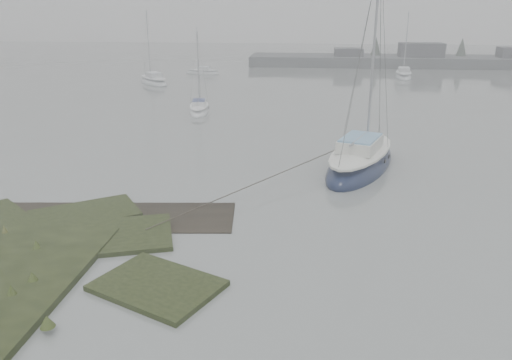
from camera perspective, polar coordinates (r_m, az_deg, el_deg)
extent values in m
plane|color=gray|center=(43.97, -0.13, 8.75)|extent=(160.00, 160.00, 0.00)
cube|color=#4C4F51|center=(78.28, 22.46, 12.32)|extent=(60.00, 8.00, 1.60)
cube|color=#424247|center=(74.46, 10.52, 13.75)|extent=(4.00, 3.00, 2.20)
cube|color=#424247|center=(75.79, 18.31, 13.52)|extent=(6.00, 3.00, 3.00)
cube|color=#424247|center=(79.09, 27.01, 12.46)|extent=(3.00, 3.00, 2.50)
cone|color=#384238|center=(76.76, 13.53, 14.30)|extent=(2.00, 2.00, 3.50)
cone|color=#384238|center=(79.11, 22.42, 13.55)|extent=(2.00, 2.00, 3.50)
ellipsoid|color=#111933|center=(26.30, 11.83, 1.59)|extent=(5.28, 8.44, 1.95)
ellipsoid|color=silver|center=(26.08, 11.95, 3.22)|extent=(4.43, 7.29, 0.55)
cube|color=silver|center=(25.63, 11.82, 4.07)|extent=(2.57, 3.18, 0.57)
cube|color=#6F9BBF|center=(25.55, 11.86, 4.77)|extent=(2.39, 2.92, 0.09)
cylinder|color=#939399|center=(26.22, 13.32, 14.31)|extent=(0.13, 0.13, 9.17)
cylinder|color=#939399|center=(25.34, 11.72, 4.66)|extent=(1.22, 3.04, 0.10)
ellipsoid|color=silver|center=(40.29, -6.49, 7.80)|extent=(2.27, 4.92, 1.15)
ellipsoid|color=silver|center=(40.20, -6.52, 8.44)|extent=(1.86, 4.27, 0.33)
cube|color=silver|center=(39.95, -6.55, 8.79)|extent=(1.25, 1.76, 0.34)
cube|color=navy|center=(39.92, -6.56, 9.06)|extent=(1.17, 1.62, 0.05)
cylinder|color=#939399|center=(40.38, -6.62, 12.71)|extent=(0.07, 0.07, 5.42)
cylinder|color=#939399|center=(39.79, -6.57, 9.03)|extent=(0.35, 1.88, 0.06)
ellipsoid|color=#B1B8BB|center=(56.81, -11.63, 10.81)|extent=(5.17, 5.77, 1.42)
ellipsoid|color=silver|center=(56.74, -11.66, 11.38)|extent=(4.39, 4.94, 0.40)
cube|color=silver|center=(56.46, -11.59, 11.71)|extent=(2.23, 2.35, 0.42)
cube|color=silver|center=(56.43, -11.61, 11.94)|extent=(2.06, 2.17, 0.07)
cylinder|color=#939399|center=(57.09, -12.20, 15.06)|extent=(0.09, 0.09, 6.69)
cylinder|color=#939399|center=(56.28, -11.55, 11.93)|extent=(1.53, 1.87, 0.08)
ellipsoid|color=silver|center=(63.21, 16.48, 11.23)|extent=(2.49, 5.94, 1.40)
ellipsoid|color=silver|center=(63.14, 16.53, 11.73)|extent=(2.04, 5.16, 0.40)
cube|color=silver|center=(62.86, 16.57, 12.01)|extent=(1.44, 2.10, 0.41)
cube|color=silver|center=(62.83, 16.59, 12.22)|extent=(1.34, 1.93, 0.07)
cylinder|color=#939399|center=(63.57, 16.80, 15.01)|extent=(0.09, 0.09, 6.60)
cylinder|color=#939399|center=(62.67, 16.60, 12.21)|extent=(0.32, 2.30, 0.07)
ellipsoid|color=silver|center=(64.54, -6.13, 12.00)|extent=(4.59, 2.25, 1.07)
ellipsoid|color=white|center=(64.49, -6.14, 12.38)|extent=(3.98, 1.86, 0.30)
cube|color=white|center=(64.39, -5.99, 12.61)|extent=(1.66, 1.21, 0.31)
cube|color=#B4BBC1|center=(64.37, -6.00, 12.77)|extent=(1.52, 1.12, 0.05)
cylinder|color=#939399|center=(64.47, -6.71, 14.80)|extent=(0.07, 0.07, 5.02)
cylinder|color=#939399|center=(64.32, -5.89, 12.77)|extent=(1.74, 0.39, 0.06)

